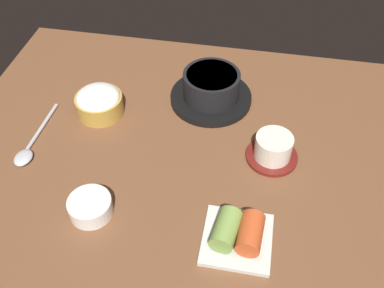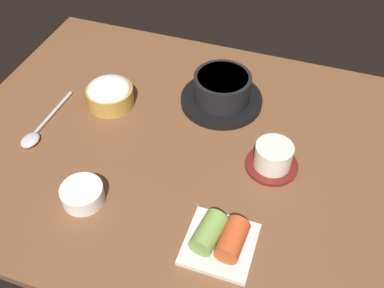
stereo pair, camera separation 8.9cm
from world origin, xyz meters
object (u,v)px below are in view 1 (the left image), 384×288
Objects in this scene: rice_bowl at (99,102)px; side_bowl_near at (90,206)px; tea_cup_with_saucer at (273,147)px; spoon at (29,148)px; kimchi_plate at (238,234)px; stone_pot at (211,89)px.

rice_bowl is 27.71cm from side_bowl_near.
tea_cup_with_saucer reaches higher than spoon.
kimchi_plate is at bearing -38.80° from rice_bowl.
tea_cup_with_saucer is 1.33× the size of side_bowl_near.
rice_bowl is at bearing -159.95° from stone_pot.
kimchi_plate is 0.62× the size of spoon.
tea_cup_with_saucer is (39.24, -6.40, -0.42)cm from rice_bowl.
stone_pot is 1.57× the size of kimchi_plate.
tea_cup_with_saucer is 0.89× the size of kimchi_plate.
stone_pot reaches higher than tea_cup_with_saucer.
rice_bowl is at bearing 52.22° from spoon.
stone_pot is 25.63cm from rice_bowl.
stone_pot is at bearing 33.14° from spoon.
kimchi_plate is (10.40, -36.51, -1.28)cm from stone_pot.
rice_bowl is (-24.08, -8.79, -0.28)cm from stone_pot.
spoon is (-45.36, 13.68, -1.54)cm from kimchi_plate.
spoon is at bearing -146.86° from stone_pot.
rice_bowl reaches higher than spoon.
kimchi_plate is at bearing -102.59° from tea_cup_with_saucer.
spoon is at bearing 145.22° from side_bowl_near.
stone_pot reaches higher than kimchi_plate.
stone_pot is at bearing 20.05° from rice_bowl.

